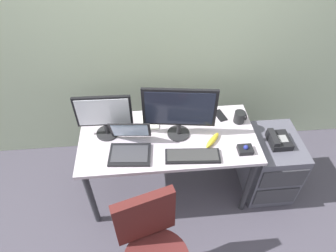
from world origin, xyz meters
TOP-DOWN VIEW (x-y plane):
  - ground_plane at (0.00, 0.00)m, footprint 8.00×8.00m
  - back_wall at (0.00, 0.69)m, footprint 6.00×0.10m
  - desk at (0.00, 0.00)m, footprint 1.42×0.67m
  - file_cabinet at (0.92, -0.03)m, footprint 0.42×0.53m
  - desk_phone at (0.92, -0.05)m, footprint 0.17×0.20m
  - monitor_main at (0.09, 0.02)m, footprint 0.56×0.18m
  - monitor_side at (-0.48, 0.08)m, footprint 0.43×0.18m
  - keyboard at (0.16, -0.23)m, footprint 0.42×0.16m
  - laptop at (-0.30, -0.12)m, footprint 0.34×0.33m
  - trackball_mouse at (0.57, -0.21)m, footprint 0.11×0.09m
  - coffee_mug at (0.61, 0.13)m, footprint 0.10×0.09m
  - paper_notepad at (-0.13, 0.19)m, footprint 0.17×0.22m
  - cell_phone at (0.47, 0.21)m, footprint 0.10×0.16m
  - banana at (0.34, -0.09)m, footprint 0.16×0.17m

SIDE VIEW (x-z plane):
  - ground_plane at x=0.00m, z-range 0.00..0.00m
  - file_cabinet at x=0.92m, z-range 0.00..0.61m
  - desk at x=0.00m, z-range 0.27..0.99m
  - desk_phone at x=0.92m, z-range 0.60..0.69m
  - cell_phone at x=0.47m, z-range 0.72..0.73m
  - paper_notepad at x=-0.13m, z-range 0.72..0.73m
  - keyboard at x=0.16m, z-range 0.72..0.75m
  - banana at x=0.34m, z-range 0.72..0.76m
  - trackball_mouse at x=0.57m, z-range 0.71..0.77m
  - coffee_mug at x=0.61m, z-range 0.72..0.82m
  - laptop at x=-0.30m, z-range 0.66..0.88m
  - monitor_side at x=-0.48m, z-range 0.74..1.12m
  - monitor_main at x=0.09m, z-range 0.75..1.20m
  - back_wall at x=0.00m, z-range 0.00..2.80m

